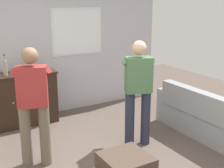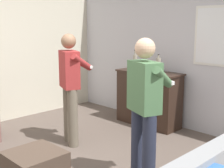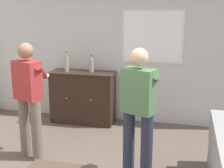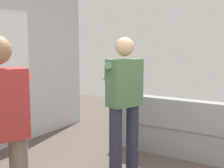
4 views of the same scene
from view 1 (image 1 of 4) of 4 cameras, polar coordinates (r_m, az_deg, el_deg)
wall_back_with_window at (r=6.26m, az=-12.30°, el=7.04°), size 5.20×0.15×2.80m
couch at (r=5.33m, az=18.86°, el=-6.94°), size 0.57×2.58×0.83m
sideboard_cabinet at (r=5.97m, az=-15.91°, el=-2.63°), size 1.22×0.49×0.98m
bottle_wine_green at (r=5.90m, az=-14.94°, el=3.45°), size 0.08×0.08×0.32m
bottle_liquor_amber at (r=5.70m, az=-18.98°, el=2.90°), size 0.08×0.08×0.37m
person_standing_left at (r=4.35m, az=-14.22°, el=-3.15°), size 0.52×0.52×1.68m
person_standing_right at (r=4.84m, az=4.81°, el=-0.79°), size 0.52×0.52×1.68m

